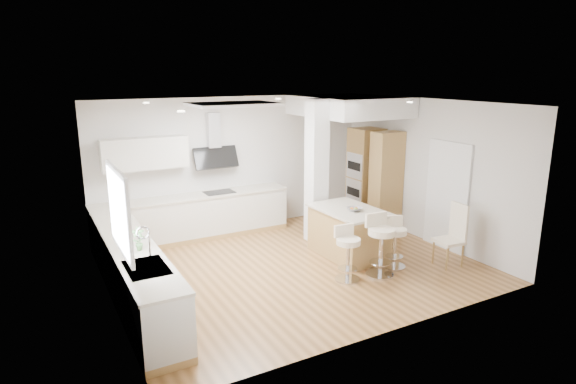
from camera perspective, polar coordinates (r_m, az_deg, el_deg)
ground at (r=8.49m, az=0.65°, el=-8.75°), size 6.00×6.00×0.00m
ceiling at (r=8.49m, az=0.65°, el=-8.75°), size 6.00×5.00×0.02m
wall_back at (r=10.25m, az=-6.24°, el=3.36°), size 6.00×0.04×2.80m
wall_left at (r=7.12m, az=-20.86°, el=-2.31°), size 0.04×5.00×2.80m
wall_right at (r=9.85m, az=16.07°, el=2.44°), size 0.04×5.00×2.80m
skylight at (r=8.03m, az=-6.44°, el=10.26°), size 4.10×2.10×0.06m
window_left at (r=6.18m, az=-19.44°, el=-1.75°), size 0.06×1.28×1.07m
doorway_right at (r=9.51m, az=18.32°, el=-0.60°), size 0.05×1.00×2.10m
counter_left at (r=7.67m, az=-18.27°, el=-8.36°), size 0.63×4.50×1.35m
counter_back at (r=9.85m, az=-10.41°, el=-1.45°), size 3.62×0.63×2.50m
pillar at (r=9.37m, az=3.41°, el=2.40°), size 0.35×0.35×2.80m
soffit at (r=10.16m, az=7.22°, el=10.07°), size 1.78×2.20×0.40m
oven_column at (r=10.60m, az=10.04°, el=1.65°), size 0.63×1.21×2.10m
peninsula at (r=8.89m, az=7.17°, el=-4.71°), size 1.01×1.48×0.95m
bar_stool_a at (r=7.84m, az=7.07°, el=-6.86°), size 0.43×0.43×0.90m
bar_stool_b at (r=8.07m, az=10.90°, el=-5.80°), size 0.49×0.49×1.04m
bar_stool_c at (r=8.48m, az=12.54°, el=-5.51°), size 0.51×0.51×0.89m
dining_chair at (r=8.83m, az=19.05°, el=-4.57°), size 0.46×0.46×1.10m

